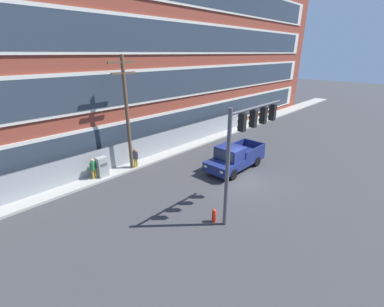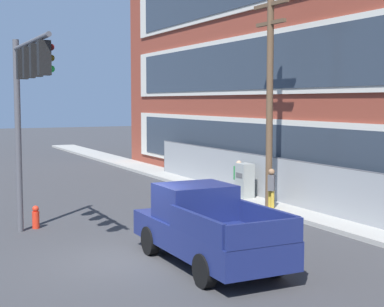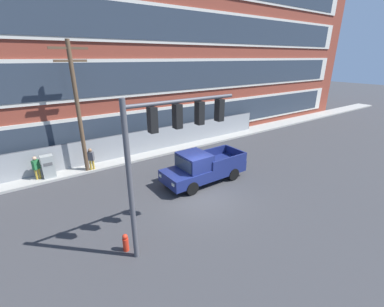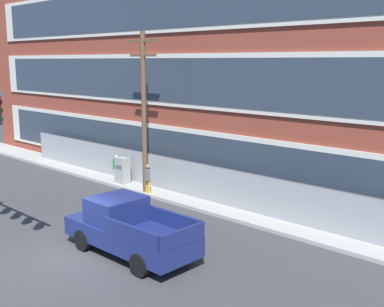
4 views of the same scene
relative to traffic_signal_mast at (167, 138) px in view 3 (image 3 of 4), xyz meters
name	(u,v)px [view 3 (image 3 of 4)]	position (x,y,z in m)	size (l,w,h in m)	color
ground_plane	(202,198)	(3.29, 2.08, -4.64)	(160.00, 160.00, 0.00)	#38383A
sidewalk_building_side	(141,155)	(3.29, 10.12, -4.56)	(80.00, 2.05, 0.16)	#9E9B93
brick_mill_building	(130,30)	(5.95, 16.60, 5.18)	(54.43, 11.49, 19.63)	brown
chain_link_fence	(114,148)	(1.25, 10.39, -3.63)	(29.51, 0.06, 1.98)	gray
traffic_signal_mast	(167,138)	(0.00, 0.00, 0.00)	(4.81, 0.43, 6.25)	#4C4C51
pickup_truck_navy	(203,168)	(4.54, 3.68, -3.68)	(5.50, 2.18, 2.03)	navy
utility_pole_near_corner	(77,105)	(-1.05, 9.39, 0.00)	(2.18, 0.26, 8.45)	brown
electrical_cabinet	(48,168)	(-3.32, 9.69, -3.83)	(0.72, 0.57, 1.63)	#939993
pedestrian_near_cabinet	(36,167)	(-3.95, 9.76, -3.67)	(0.47, 0.41, 1.69)	#B7932D
pedestrian_by_fence	(91,158)	(-0.74, 9.30, -3.67)	(0.46, 0.44, 1.69)	#B7932D
fire_hydrant	(126,243)	(-1.81, 0.54, -4.26)	(0.24, 0.24, 0.78)	red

